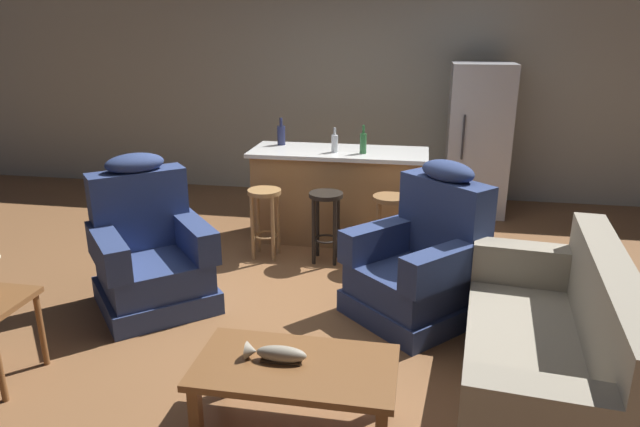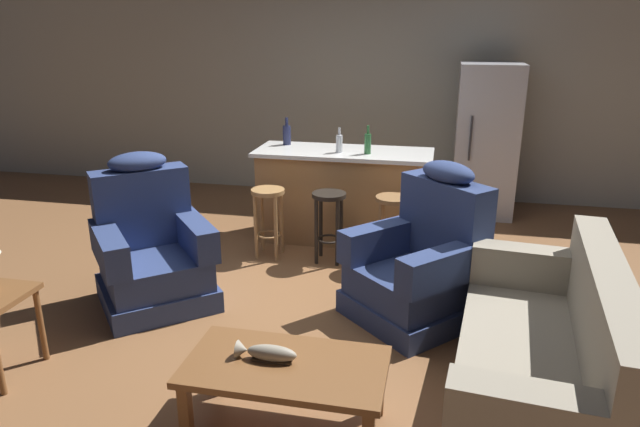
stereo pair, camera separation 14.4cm
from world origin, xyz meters
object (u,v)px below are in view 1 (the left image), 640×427
object	(u,v)px
couch	(551,357)
bottle_short_amber	(363,143)
fish_figurine	(275,354)
bottle_wine_dark	(335,143)
recliner_near_island	(422,264)
kitchen_island	(338,195)
bar_stool_left	(265,211)
bar_stool_right	(389,218)
bottle_tall_green	(281,135)
bar_stool_middle	(326,214)
refrigerator	(478,140)
coffee_table	(295,373)
recliner_near_lamp	(150,254)

from	to	relation	value
couch	bottle_short_amber	world-z (taller)	bottle_short_amber
fish_figurine	bottle_wine_dark	xyz separation A→B (m)	(-0.13, 2.94, 0.58)
recliner_near_island	kitchen_island	size ratio (longest dim) A/B	0.67
bar_stool_left	bar_stool_right	bearing A→B (deg)	0.00
bottle_tall_green	bar_stool_right	bearing A→B (deg)	-33.54
bar_stool_middle	kitchen_island	bearing A→B (deg)	87.69
kitchen_island	refrigerator	xyz separation A→B (m)	(1.47, 1.20, 0.40)
coffee_table	recliner_near_lamp	size ratio (longest dim) A/B	0.92
bottle_tall_green	couch	bearing A→B (deg)	-50.63
coffee_table	bottle_wine_dark	distance (m)	3.04
kitchen_island	bar_stool_left	distance (m)	0.88
fish_figurine	couch	size ratio (longest dim) A/B	0.17
couch	bar_stool_left	bearing A→B (deg)	-35.16
coffee_table	recliner_near_island	bearing A→B (deg)	66.17
refrigerator	bottle_wine_dark	distance (m)	1.99
couch	bottle_wine_dark	distance (m)	3.09
couch	bottle_tall_green	bearing A→B (deg)	-44.63
couch	refrigerator	size ratio (longest dim) A/B	1.12
coffee_table	bar_stool_right	xyz separation A→B (m)	(0.35, 2.41, 0.11)
bar_stool_middle	refrigerator	xyz separation A→B (m)	(1.50, 1.83, 0.41)
recliner_near_lamp	recliner_near_island	xyz separation A→B (m)	(2.15, 0.19, 0.00)
coffee_table	bottle_tall_green	bearing A→B (deg)	105.00
bar_stool_left	bottle_tall_green	bearing A→B (deg)	91.81
refrigerator	bottle_wine_dark	world-z (taller)	refrigerator
bar_stool_left	bar_stool_right	xyz separation A→B (m)	(1.19, 0.00, 0.00)
couch	bar_stool_left	world-z (taller)	couch
refrigerator	couch	bearing A→B (deg)	-87.61
bar_stool_middle	bar_stool_right	distance (m)	0.60
bar_stool_left	bottle_short_amber	size ratio (longest dim) A/B	2.41
recliner_near_lamp	bottle_wine_dark	world-z (taller)	recliner_near_lamp
bar_stool_middle	bottle_wine_dark	xyz separation A→B (m)	(-0.01, 0.54, 0.57)
bottle_short_amber	kitchen_island	bearing A→B (deg)	158.92
couch	bar_stool_left	xyz separation A→B (m)	(-2.25, 1.97, 0.13)
coffee_table	fish_figurine	bearing A→B (deg)	173.28
refrigerator	recliner_near_island	bearing A→B (deg)	-102.19
bar_stool_middle	bottle_wine_dark	distance (m)	0.78
bar_stool_right	bottle_short_amber	size ratio (longest dim) A/B	2.41
coffee_table	recliner_near_lamp	distance (m)	1.99
kitchen_island	bar_stool_middle	xyz separation A→B (m)	(-0.03, -0.63, -0.01)
coffee_table	bar_stool_left	bearing A→B (deg)	109.14
bottle_short_amber	bar_stool_right	bearing A→B (deg)	-59.35
recliner_near_lamp	bar_stool_right	xyz separation A→B (m)	(1.84, 1.10, 0.05)
bar_stool_right	recliner_near_island	bearing A→B (deg)	-71.28
coffee_table	bottle_short_amber	size ratio (longest dim) A/B	3.90
bar_stool_left	bar_stool_middle	bearing A→B (deg)	0.00
fish_figurine	bar_stool_left	distance (m)	2.51
bottle_wine_dark	bar_stool_middle	bearing A→B (deg)	-89.40
refrigerator	bottle_short_amber	bearing A→B (deg)	-133.14
couch	bar_stool_middle	distance (m)	2.58
kitchen_island	bottle_tall_green	distance (m)	0.89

